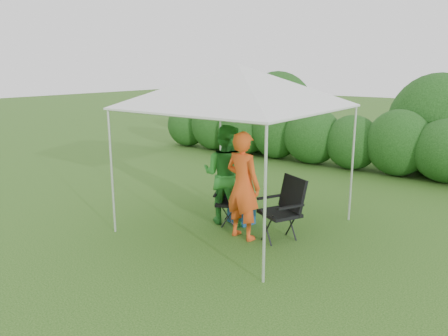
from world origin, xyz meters
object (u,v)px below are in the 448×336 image
Objects in this scene: chair_left at (231,196)px; cooler at (241,213)px; chair_right at (285,205)px; man at (243,186)px; canopy at (237,86)px; woman at (226,174)px.

chair_left is 1.72× the size of cooler.
man is (-0.59, -0.35, 0.30)m from chair_right.
chair_left is at bearing -33.46° from man.
chair_left is 0.37m from cooler.
canopy is 1.97m from chair_left.
chair_left is at bearing -169.45° from woman.
man reaches higher than chair_right.
canopy is at bearing -38.81° from man.
cooler is (-0.41, 0.56, -0.70)m from man.
chair_left is (-1.18, 0.12, -0.09)m from chair_right.
man is at bearing -66.64° from chair_left.
canopy is at bearing -51.63° from chair_left.
chair_right is at bearing 161.43° from woman.
canopy reaches higher than chair_left.
cooler is (-1.00, 0.21, -0.40)m from chair_right.
chair_right is 1.10m from cooler.
chair_right is 1.19m from chair_left.
chair_left is at bearing 156.32° from canopy.
woman is at bearing -157.86° from chair_right.
man is 1.00× the size of woman.
canopy is 1.73× the size of man.
canopy reaches higher than cooler.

